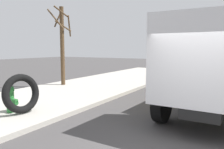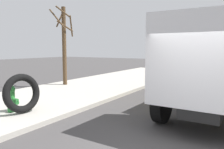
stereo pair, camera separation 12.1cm
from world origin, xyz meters
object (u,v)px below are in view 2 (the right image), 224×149
at_px(fire_hydrant, 11,98).
at_px(bare_tree, 64,43).
at_px(dump_truck_yellow, 222,65).
at_px(loose_tire, 22,93).

relative_size(fire_hydrant, bare_tree, 0.20).
bearing_deg(bare_tree, fire_hydrant, -154.84).
relative_size(dump_truck_yellow, bare_tree, 1.68).
bearing_deg(dump_truck_yellow, loose_tire, 126.73).
height_order(fire_hydrant, bare_tree, bare_tree).
bearing_deg(bare_tree, dump_truck_yellow, -97.15).
bearing_deg(fire_hydrant, bare_tree, 25.16).
xyz_separation_m(loose_tire, dump_truck_yellow, (3.88, -5.19, 0.84)).
height_order(fire_hydrant, dump_truck_yellow, dump_truck_yellow).
distance_m(fire_hydrant, bare_tree, 5.80).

